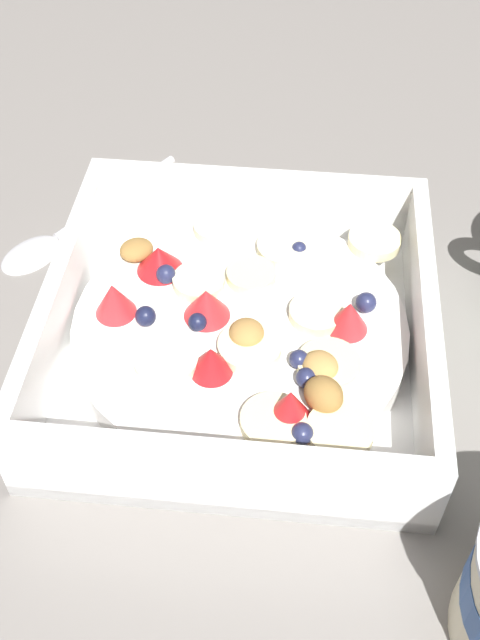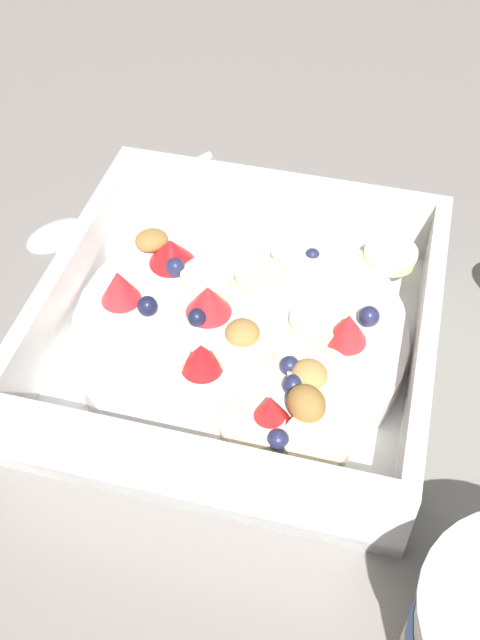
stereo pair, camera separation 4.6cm
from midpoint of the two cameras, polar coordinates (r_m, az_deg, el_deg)
ground_plane at (r=0.49m, az=-3.31°, el=-1.77°), size 2.40×2.40×0.00m
fruit_bowl at (r=0.47m, az=-2.76°, el=-1.02°), size 0.23×0.23×0.06m
spoon at (r=0.58m, az=-15.74°, el=6.26°), size 0.11×0.16×0.01m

